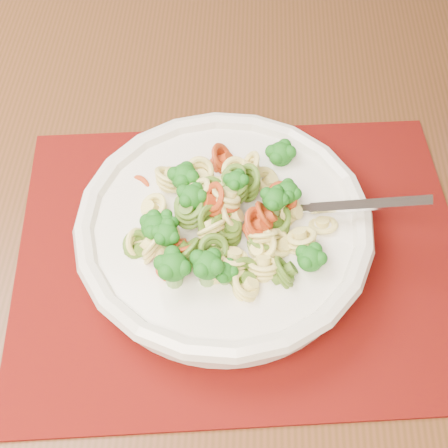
# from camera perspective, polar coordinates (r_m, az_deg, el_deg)

# --- Properties ---
(dining_table) EXTENTS (1.44, 1.08, 0.70)m
(dining_table) POSITION_cam_1_polar(r_m,az_deg,el_deg) (0.74, 6.47, -3.05)
(dining_table) COLOR #512B16
(dining_table) RESTS_ON ground
(placemat) EXTENTS (0.52, 0.46, 0.00)m
(placemat) POSITION_cam_1_polar(r_m,az_deg,el_deg) (0.62, 1.53, -2.83)
(placemat) COLOR #5F1004
(placemat) RESTS_ON dining_table
(pasta_bowl) EXTENTS (0.28, 0.28, 0.05)m
(pasta_bowl) POSITION_cam_1_polar(r_m,az_deg,el_deg) (0.60, -0.00, -0.47)
(pasta_bowl) COLOR silver
(pasta_bowl) RESTS_ON placemat
(pasta_broccoli_heap) EXTENTS (0.24, 0.24, 0.06)m
(pasta_broccoli_heap) POSITION_cam_1_polar(r_m,az_deg,el_deg) (0.58, 0.00, 0.34)
(pasta_broccoli_heap) COLOR #E8DA72
(pasta_broccoli_heap) RESTS_ON pasta_bowl
(fork) EXTENTS (0.18, 0.03, 0.08)m
(fork) POSITION_cam_1_polar(r_m,az_deg,el_deg) (0.59, 5.52, 1.29)
(fork) COLOR silver
(fork) RESTS_ON pasta_bowl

